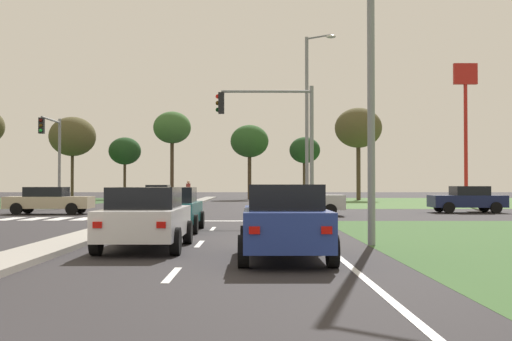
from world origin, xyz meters
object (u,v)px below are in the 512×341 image
Objects in this scene: car_grey_third at (158,195)px; treeline_sixth at (305,151)px; traffic_signal_far_left at (53,147)px; treeline_second at (72,137)px; car_blue_near at (285,221)px; treeline_third at (125,151)px; car_silver_fifth at (301,200)px; fastfood_pole_sign at (465,101)px; treeline_fourth at (172,128)px; treeline_fifth at (250,142)px; street_lamp_near at (379,55)px; street_lamp_second at (309,115)px; car_beige_second at (49,200)px; treeline_seventh at (358,128)px; car_white_fourth at (146,218)px; pedestrian_at_median at (188,190)px; car_navy_sixth at (468,199)px; car_teal_seventh at (172,209)px; traffic_signal_near_right at (278,129)px.

car_grey_third is 0.65× the size of treeline_sixth.
treeline_second is (-6.34, 27.36, 2.64)m from traffic_signal_far_left.
treeline_second is (-19.57, 54.28, 5.81)m from car_blue_near.
treeline_third reaches higher than traffic_signal_far_left.
car_silver_fifth is at bearing 121.30° from car_grey_third.
traffic_signal_far_left is at bearing -163.93° from fastfood_pole_sign.
treeline_fifth is at bearing 7.94° from treeline_fourth.
street_lamp_second is (-0.07, 20.32, 0.57)m from street_lamp_near.
street_lamp_second reaches higher than car_beige_second.
street_lamp_near reaches higher than treeline_fifth.
treeline_seventh is (11.33, -3.07, 1.19)m from treeline_fifth.
car_white_fourth is 22.53m from street_lamp_second.
car_blue_near is 24.05m from street_lamp_second.
pedestrian_at_median is at bearing -115.28° from treeline_sixth.
car_white_fourth is 1.07× the size of car_navy_sixth.
car_beige_second is 1.04× the size of car_white_fourth.
car_teal_seventh is 0.45× the size of treeline_seventh.
car_blue_near is 0.46× the size of treeline_seventh.
car_white_fourth reaches higher than car_beige_second.
traffic_signal_near_right is at bearing -96.25° from treeline_sixth.
car_navy_sixth is at bearing 54.30° from car_white_fourth.
car_grey_third is 24.24m from treeline_third.
treeline_fifth is (-16.51, 21.27, -1.68)m from fastfood_pole_sign.
car_beige_second is 13.72m from car_silver_fifth.
street_lamp_second is 38.00m from treeline_second.
treeline_fourth reaches higher than car_blue_near.
car_beige_second is 14.20m from traffic_signal_near_right.
treeline_third reaches higher than car_teal_seventh.
street_lamp_second reaches higher than treeline_fourth.
treeline_fifth is (-3.63, 53.38, 1.24)m from street_lamp_near.
treeline_seventh is (19.60, -1.92, -0.17)m from treeline_fourth.
treeline_sixth is at bearing -0.28° from treeline_third.
treeline_second is 29.96m from treeline_seventh.
car_silver_fifth reaches higher than car_navy_sixth.
fastfood_pole_sign is 1.15× the size of treeline_fourth.
traffic_signal_far_left is at bearing 116.15° from car_blue_near.
car_navy_sixth is at bearing 65.83° from street_lamp_near.
treeline_second is at bearing -58.11° from car_grey_third.
car_white_fourth is at bearing -72.69° from treeline_second.
traffic_signal_far_left is at bearing -165.13° from car_beige_second.
treeline_third is (-14.83, 58.20, 4.48)m from car_blue_near.
street_lamp_second reaches higher than traffic_signal_far_left.
treeline_sixth is at bearing 81.33° from car_white_fourth.
car_blue_near is 1.00× the size of car_silver_fifth.
treeline_fourth reaches higher than traffic_signal_near_right.
street_lamp_near is 57.81m from treeline_third.
car_navy_sixth is 0.43× the size of treeline_seventh.
car_blue_near is 60.23m from treeline_third.
car_blue_near is at bearing -96.30° from street_lamp_second.
car_silver_fifth is 0.75× the size of traffic_signal_far_left.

